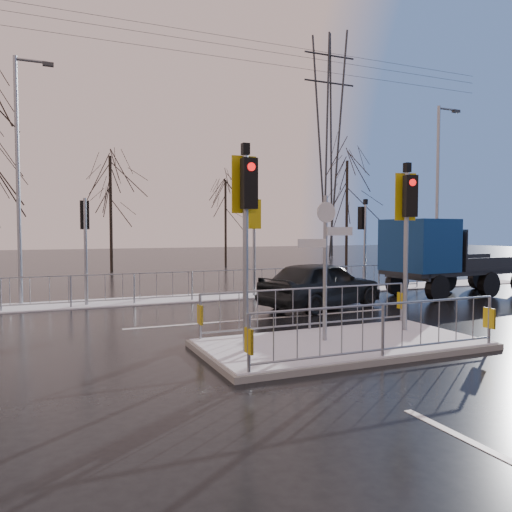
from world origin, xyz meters
name	(u,v)px	position (x,y,z in m)	size (l,w,h in m)	color
ground	(342,348)	(0.00, 0.00, 0.00)	(120.00, 120.00, 0.00)	black
snow_verge	(214,297)	(0.00, 8.60, 0.02)	(30.00, 2.00, 0.04)	white
lane_markings	(351,351)	(0.00, -0.33, 0.00)	(8.00, 11.38, 0.01)	silver
traffic_island	(341,329)	(-0.01, 0.01, 0.39)	(6.00, 3.04, 4.15)	slate
far_kerb_fixtures	(226,271)	(0.29, 8.09, 1.02)	(18.00, 0.65, 3.83)	gray
car_far_lane	(321,284)	(2.39, 4.89, 0.76)	(1.80, 4.48, 1.53)	black
flatbed_truck	(436,256)	(7.68, 5.48, 1.53)	(6.36, 2.70, 2.88)	black
tree_far_a	(111,191)	(-2.00, 22.00, 4.82)	(3.75, 3.75, 7.08)	black
tree_far_b	(226,206)	(6.00, 24.00, 4.18)	(3.25, 3.25, 6.14)	black
tree_far_c	(347,192)	(14.00, 21.00, 5.15)	(4.00, 4.00, 7.55)	black
street_lamp_right	(439,188)	(10.57, 8.50, 4.39)	(1.25, 0.18, 8.00)	gray
street_lamp_left	(20,170)	(-6.43, 9.50, 4.49)	(1.25, 0.18, 8.20)	gray
pylon_wires	(318,134)	(16.88, 30.00, 11.03)	(70.00, 2.38, 19.97)	#2D3033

